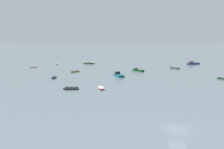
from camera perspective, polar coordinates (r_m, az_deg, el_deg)
The scene contains 13 objects.
ground_plane at distance 38.82m, azimuth 15.23°, elevation -12.49°, with size 800.00×800.00×0.00m, color slate.
motorboat_moored_0 at distance 65.30m, azimuth -10.07°, elevation -3.28°, with size 4.25×1.67×1.42m.
rowboat_moored_0 at distance 124.32m, azimuth -12.85°, elevation 2.50°, with size 1.70×3.43×0.52m.
motorboat_moored_2 at distance 126.04m, azimuth 18.26°, elevation 2.46°, with size 6.98×3.73×2.52m.
rowboat_moored_2 at distance 64.84m, azimuth -2.62°, elevation -3.26°, with size 2.09×3.99×0.60m.
rowboat_moored_3 at distance 107.00m, azimuth 14.57°, elevation 1.41°, with size 4.75×3.53×0.72m.
rowboat_moored_4 at distance 83.28m, azimuth -13.51°, elevation -0.73°, with size 1.32×3.72×0.58m.
rowboat_moored_5 at distance 113.22m, azimuth -18.06°, elevation 1.64°, with size 3.29×1.19×0.52m.
rowboat_moored_6 at distance 95.36m, azimuth -8.72°, elevation 0.67°, with size 3.97×3.81×0.65m.
sailboat_moored_0 at distance 123.23m, azimuth -5.49°, elevation 2.70°, with size 6.35×2.65×6.90m.
motorboat_moored_5 at distance 97.63m, azimuth 5.85°, elevation 0.97°, with size 5.10×5.43×1.90m.
motorboat_moored_6 at distance 85.14m, azimuth 1.39°, elevation -0.13°, with size 4.01×6.31×2.27m.
rowboat_moored_7 at distance 86.53m, azimuth 24.80°, elevation -0.94°, with size 3.82×4.38×0.69m.
Camera 1 is at (-10.20, -34.70, 14.13)m, focal length 38.76 mm.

